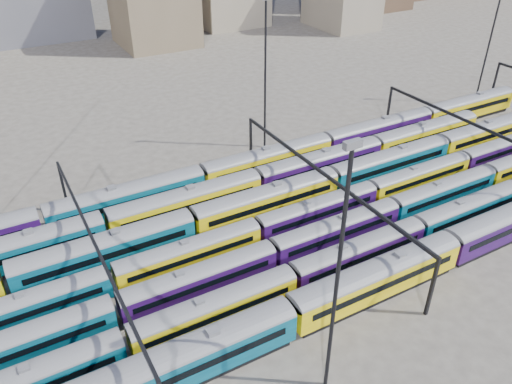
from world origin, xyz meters
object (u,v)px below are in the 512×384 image
rake_2 (200,277)px  rake_0 (450,245)px  rake_1 (292,277)px  mast_2 (338,272)px

rake_2 → rake_0: bearing=-19.2°
rake_1 → mast_2: mast_2 is taller
rake_1 → rake_2: bearing=151.5°
rake_1 → rake_2: 10.47m
rake_2 → rake_1: bearing=-28.5°
rake_1 → mast_2: 17.07m
rake_0 → mast_2: mast_2 is taller
rake_0 → rake_2: bearing=160.8°
rake_0 → mast_2: 26.76m
rake_0 → mast_2: (-23.37, -7.00, 11.01)m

